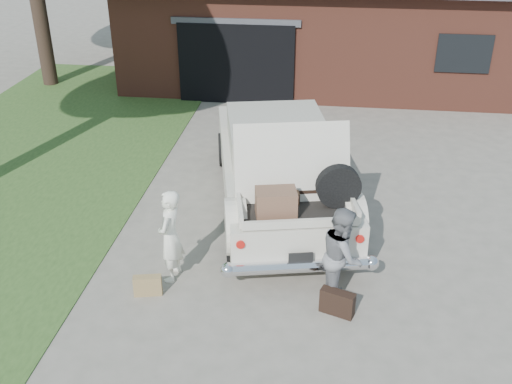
# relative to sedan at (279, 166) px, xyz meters

# --- Properties ---
(ground) EXTENTS (90.00, 90.00, 0.00)m
(ground) POSITION_rel_sedan_xyz_m (-0.23, -2.22, -0.83)
(ground) COLOR gray
(ground) RESTS_ON ground
(grass_strip) EXTENTS (6.00, 16.00, 0.02)m
(grass_strip) POSITION_rel_sedan_xyz_m (-5.73, 0.78, -0.82)
(grass_strip) COLOR #2D4C1E
(grass_strip) RESTS_ON ground
(house) EXTENTS (12.80, 7.80, 3.30)m
(house) POSITION_rel_sedan_xyz_m (0.75, 9.25, 0.84)
(house) COLOR brown
(house) RESTS_ON ground
(sedan) EXTENTS (3.32, 5.98, 2.27)m
(sedan) POSITION_rel_sedan_xyz_m (0.00, 0.00, 0.00)
(sedan) COLOR beige
(sedan) RESTS_ON ground
(woman_left) EXTENTS (0.42, 0.59, 1.54)m
(woman_left) POSITION_rel_sedan_xyz_m (-1.44, -2.61, -0.06)
(woman_left) COLOR white
(woman_left) RESTS_ON ground
(woman_right) EXTENTS (0.62, 0.78, 1.56)m
(woman_right) POSITION_rel_sedan_xyz_m (1.20, -2.83, -0.05)
(woman_right) COLOR gray
(woman_right) RESTS_ON ground
(suitcase_left) EXTENTS (0.45, 0.22, 0.33)m
(suitcase_left) POSITION_rel_sedan_xyz_m (-1.70, -3.10, -0.66)
(suitcase_left) COLOR #A18452
(suitcase_left) RESTS_ON ground
(suitcase_right) EXTENTS (0.53, 0.32, 0.39)m
(suitcase_right) POSITION_rel_sedan_xyz_m (1.17, -3.19, -0.63)
(suitcase_right) COLOR black
(suitcase_right) RESTS_ON ground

